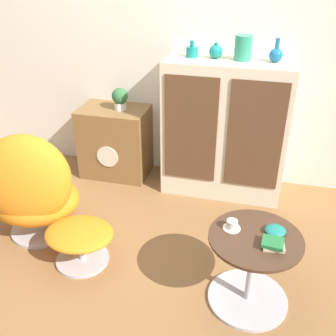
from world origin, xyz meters
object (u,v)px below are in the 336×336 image
object	(u,v)px
coffee_table	(251,269)
vase_leftmost	(192,51)
tv_console	(115,142)
teacup	(232,225)
bowl	(275,230)
ottoman	(80,237)
egg_chair	(32,191)
sideboard	(225,129)
vase_inner_left	(216,51)
vase_inner_right	(243,48)
potted_plant	(120,98)
vase_rightmost	(276,54)
book_stack	(273,244)

from	to	relation	value
coffee_table	vase_leftmost	size ratio (longest dim) A/B	4.26
tv_console	teacup	xyz separation A→B (m)	(1.18, -1.22, 0.19)
bowl	ottoman	bearing A→B (deg)	179.61
egg_chair	teacup	size ratio (longest dim) A/B	8.34
sideboard	teacup	xyz separation A→B (m)	(0.19, -1.20, -0.06)
vase_inner_left	vase_leftmost	bearing A→B (deg)	-180.00
vase_inner_left	bowl	world-z (taller)	vase_inner_left
vase_inner_right	potted_plant	size ratio (longest dim) A/B	0.95
vase_rightmost	teacup	distance (m)	1.38
potted_plant	vase_leftmost	bearing A→B (deg)	-1.98
vase_inner_left	book_stack	size ratio (longest dim) A/B	0.93
coffee_table	tv_console	bearing A→B (deg)	136.19
egg_chair	vase_inner_right	bearing A→B (deg)	37.49
tv_console	egg_chair	size ratio (longest dim) A/B	0.76
vase_rightmost	potted_plant	distance (m)	1.32
ottoman	vase_inner_right	size ratio (longest dim) A/B	2.54
teacup	book_stack	world-z (taller)	teacup
vase_inner_left	bowl	distance (m)	1.47
potted_plant	vase_rightmost	bearing A→B (deg)	-0.99
tv_console	vase_rightmost	distance (m)	1.57
coffee_table	vase_inner_right	xyz separation A→B (m)	(-0.24, 1.24, 0.97)
vase_inner_left	teacup	world-z (taller)	vase_inner_left
book_stack	bowl	xyz separation A→B (m)	(0.01, 0.12, -0.00)
teacup	coffee_table	bearing A→B (deg)	-16.83
tv_console	vase_inner_right	distance (m)	1.40
sideboard	vase_inner_right	xyz separation A→B (m)	(0.08, 0.00, 0.66)
egg_chair	vase_leftmost	distance (m)	1.57
sideboard	teacup	world-z (taller)	sideboard
vase_rightmost	bowl	distance (m)	1.37
ottoman	vase_rightmost	distance (m)	1.89
egg_chair	vase_inner_right	size ratio (longest dim) A/B	4.67
coffee_table	book_stack	distance (m)	0.28
egg_chair	bowl	world-z (taller)	egg_chair
ottoman	sideboard	bearing A→B (deg)	55.95
vase_inner_left	egg_chair	bearing A→B (deg)	-137.80
vase_inner_right	bowl	distance (m)	1.42
ottoman	coffee_table	size ratio (longest dim) A/B	0.88
tv_console	potted_plant	xyz separation A→B (m)	(0.07, 0.00, 0.42)
vase_inner_right	sideboard	bearing A→B (deg)	-177.38
ottoman	vase_inner_right	world-z (taller)	vase_inner_right
vase_inner_right	egg_chair	bearing A→B (deg)	-142.51
sideboard	vase_inner_left	bearing A→B (deg)	178.09
sideboard	coffee_table	size ratio (longest dim) A/B	2.17
sideboard	vase_leftmost	bearing A→B (deg)	179.25
egg_chair	teacup	bearing A→B (deg)	-8.22
vase_inner_right	teacup	world-z (taller)	vase_inner_right
vase_leftmost	book_stack	world-z (taller)	vase_leftmost
egg_chair	ottoman	xyz separation A→B (m)	(0.43, -0.17, -0.19)
sideboard	tv_console	distance (m)	1.02
coffee_table	teacup	world-z (taller)	teacup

